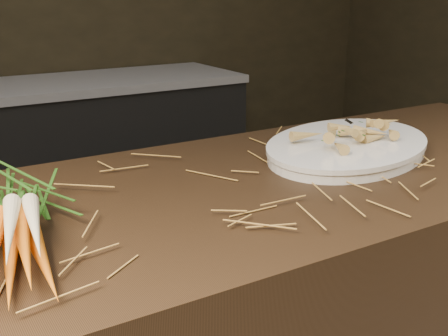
{
  "coord_description": "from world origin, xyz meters",
  "views": [
    {
      "loc": [
        -0.46,
        -0.62,
        1.29
      ],
      "look_at": [
        0.07,
        0.25,
        0.96
      ],
      "focal_mm": 45.0,
      "sensor_mm": 36.0,
      "label": 1
    }
  ],
  "objects": [
    {
      "name": "root_veg_bunch",
      "position": [
        -0.32,
        0.28,
        0.94
      ],
      "size": [
        0.22,
        0.49,
        0.09
      ],
      "rotation": [
        0.0,
        0.0,
        -0.19
      ],
      "color": "orange",
      "rests_on": "main_counter"
    },
    {
      "name": "roasted_veg_heap",
      "position": [
        0.48,
        0.35,
        0.96
      ],
      "size": [
        0.3,
        0.27,
        0.06
      ],
      "primitive_type": null,
      "rotation": [
        0.0,
        0.0,
        0.42
      ],
      "color": "tan",
      "rests_on": "serving_platter"
    },
    {
      "name": "straw_bedding",
      "position": [
        0.0,
        0.3,
        0.91
      ],
      "size": [
        1.4,
        0.6,
        0.02
      ],
      "primitive_type": null,
      "color": "#A76F30",
      "rests_on": "main_counter"
    },
    {
      "name": "serving_fork",
      "position": [
        0.66,
        0.4,
        0.93
      ],
      "size": [
        0.09,
        0.19,
        0.0
      ],
      "primitive_type": "cube",
      "rotation": [
        0.0,
        0.0,
        -0.39
      ],
      "color": "silver",
      "rests_on": "serving_platter"
    },
    {
      "name": "back_counter",
      "position": [
        0.3,
        2.18,
        0.42
      ],
      "size": [
        1.82,
        0.62,
        0.84
      ],
      "color": "black",
      "rests_on": "ground"
    },
    {
      "name": "serving_platter",
      "position": [
        0.48,
        0.35,
        0.91
      ],
      "size": [
        0.61,
        0.52,
        0.03
      ],
      "primitive_type": null,
      "rotation": [
        0.0,
        0.0,
        0.42
      ],
      "color": "white",
      "rests_on": "main_counter"
    }
  ]
}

